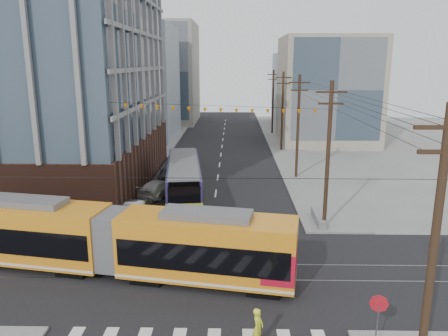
# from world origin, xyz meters

# --- Properties ---
(ground) EXTENTS (160.00, 160.00, 0.00)m
(ground) POSITION_xyz_m (0.00, 0.00, 0.00)
(ground) COLOR slate
(bg_bldg_nw_near) EXTENTS (18.00, 16.00, 18.00)m
(bg_bldg_nw_near) POSITION_xyz_m (-17.00, 52.00, 9.00)
(bg_bldg_nw_near) COLOR #8C99A5
(bg_bldg_nw_near) RESTS_ON ground
(bg_bldg_ne_near) EXTENTS (14.00, 14.00, 16.00)m
(bg_bldg_ne_near) POSITION_xyz_m (16.00, 48.00, 8.00)
(bg_bldg_ne_near) COLOR gray
(bg_bldg_ne_near) RESTS_ON ground
(bg_bldg_nw_far) EXTENTS (16.00, 18.00, 20.00)m
(bg_bldg_nw_far) POSITION_xyz_m (-14.00, 72.00, 10.00)
(bg_bldg_nw_far) COLOR gray
(bg_bldg_nw_far) RESTS_ON ground
(bg_bldg_ne_far) EXTENTS (16.00, 16.00, 14.00)m
(bg_bldg_ne_far) POSITION_xyz_m (18.00, 68.00, 7.00)
(bg_bldg_ne_far) COLOR #8C99A5
(bg_bldg_ne_far) RESTS_ON ground
(utility_pole_near) EXTENTS (0.30, 0.30, 11.00)m
(utility_pole_near) POSITION_xyz_m (8.50, -6.00, 5.50)
(utility_pole_near) COLOR black
(utility_pole_near) RESTS_ON ground
(utility_pole_far) EXTENTS (0.30, 0.30, 11.00)m
(utility_pole_far) POSITION_xyz_m (8.50, 56.00, 5.50)
(utility_pole_far) COLOR black
(utility_pole_far) RESTS_ON ground
(streetcar) EXTENTS (21.44, 6.80, 4.09)m
(streetcar) POSITION_xyz_m (-5.36, 3.78, 2.05)
(streetcar) COLOR orange
(streetcar) RESTS_ON ground
(city_bus) EXTENTS (4.35, 13.39, 3.73)m
(city_bus) POSITION_xyz_m (-2.78, 17.80, 1.86)
(city_bus) COLOR #27214C
(city_bus) RESTS_ON ground
(parked_car_silver) EXTENTS (1.75, 4.73, 1.55)m
(parked_car_silver) POSITION_xyz_m (-6.06, 13.23, 0.77)
(parked_car_silver) COLOR #A3A5AC
(parked_car_silver) RESTS_ON ground
(parked_car_white) EXTENTS (3.90, 5.66, 1.52)m
(parked_car_white) POSITION_xyz_m (-5.30, 19.11, 0.76)
(parked_car_white) COLOR silver
(parked_car_white) RESTS_ON ground
(parked_car_grey) EXTENTS (2.47, 4.72, 1.27)m
(parked_car_grey) POSITION_xyz_m (-5.18, 25.22, 0.63)
(parked_car_grey) COLOR #42464B
(parked_car_grey) RESTS_ON ground
(pedestrian) EXTENTS (0.64, 0.78, 1.84)m
(pedestrian) POSITION_xyz_m (2.75, -3.07, 0.92)
(pedestrian) COLOR yellow
(pedestrian) RESTS_ON ground
(stop_sign) EXTENTS (0.95, 0.95, 2.62)m
(stop_sign) POSITION_xyz_m (7.76, -3.47, 1.31)
(stop_sign) COLOR #AE141F
(stop_sign) RESTS_ON ground
(jersey_barrier) EXTENTS (0.94, 3.84, 0.77)m
(jersey_barrier) POSITION_xyz_m (8.30, 12.24, 0.38)
(jersey_barrier) COLOR slate
(jersey_barrier) RESTS_ON ground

